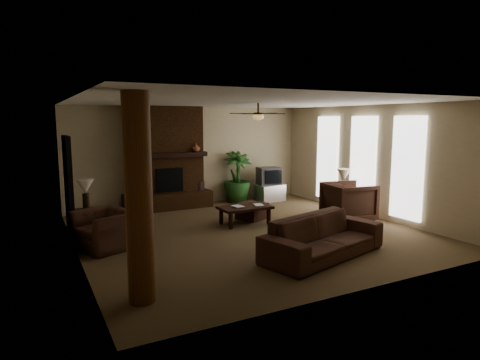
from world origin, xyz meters
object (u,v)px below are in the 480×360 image
sofa (324,230)px  armchair_right (349,200)px  armchair_left (105,223)px  lamp_right (344,177)px  floor_vase (199,191)px  floor_plant (237,188)px  side_table_right (341,204)px  log_column (139,200)px  coffee_table (245,209)px  side_table_left (87,222)px  lamp_left (85,189)px  tv_stand (270,193)px  ottoman (252,211)px

sofa → armchair_right: armchair_right is taller
armchair_left → lamp_right: 5.93m
armchair_left → floor_vase: (3.07, 2.86, -0.05)m
floor_plant → side_table_right: (1.58, -2.79, -0.15)m
log_column → armchair_right: size_ratio=2.66×
floor_vase → armchair_left: bearing=-137.0°
floor_plant → side_table_right: floor_plant is taller
coffee_table → side_table_left: bearing=168.0°
lamp_left → lamp_right: same height
armchair_right → floor_plant: bearing=29.2°
coffee_table → lamp_left: 3.55m
armchair_right → tv_stand: bearing=15.2°
armchair_left → tv_stand: size_ratio=1.29×
ottoman → floor_plant: bearing=72.3°
sofa → coffee_table: bearing=78.3°
sofa → side_table_left: (-3.56, 3.41, -0.21)m
side_table_right → lamp_right: lamp_right is taller
floor_vase → lamp_left: 3.74m
sofa → coffee_table: 2.69m
floor_vase → floor_plant: 1.23m
floor_vase → lamp_left: size_ratio=1.18×
tv_stand → floor_vase: bearing=163.4°
coffee_table → ottoman: (0.40, 0.38, -0.17)m
log_column → coffee_table: size_ratio=2.33×
ottoman → tv_stand: (1.60, 1.74, 0.05)m
log_column → tv_stand: log_column is taller
floor_vase → lamp_left: lamp_left is taller
armchair_right → side_table_right: 0.75m
armchair_right → coffee_table: armchair_right is taller
armchair_left → coffee_table: armchair_left is taller
armchair_left → armchair_right: size_ratio=1.04×
lamp_left → side_table_right: (6.06, -1.04, -0.73)m
sofa → ottoman: sofa is taller
tv_stand → lamp_left: (-5.41, -1.39, 0.75)m
coffee_table → ottoman: size_ratio=2.00×
floor_vase → side_table_left: size_ratio=1.40×
armchair_left → side_table_left: 1.12m
armchair_left → armchair_right: 5.60m
sofa → tv_stand: 5.16m
sofa → lamp_right: (2.52, 2.35, 0.52)m
coffee_table → floor_vase: 2.51m
side_table_left → log_column: bearing=-87.0°
armchair_left → log_column: bearing=-22.1°
armchair_right → side_table_left: (-5.74, 1.65, -0.25)m
floor_vase → sofa: bearing=-86.5°
floor_vase → armchair_right: bearing=-53.9°
sofa → floor_vase: bearing=78.5°
log_column → lamp_left: (-0.20, 3.79, -0.40)m
armchair_left → ottoman: 3.72m
side_table_right → floor_vase: bearing=135.1°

